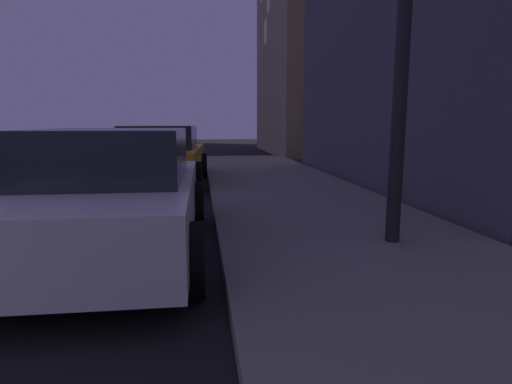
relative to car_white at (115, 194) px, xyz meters
The scene contains 3 objects.
car_white is the anchor object (origin of this frame).
car_yellow_cab 5.80m from the car_white, 90.01° to the left, with size 2.31×4.29×1.43m.
building_far 19.39m from the car_white, 64.30° to the left, with size 6.96×8.71×14.43m.
Camera 1 is at (3.80, 0.57, 1.49)m, focal length 29.37 mm.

